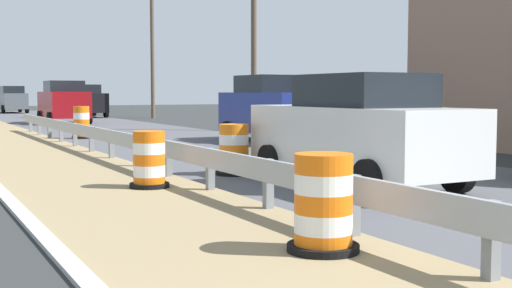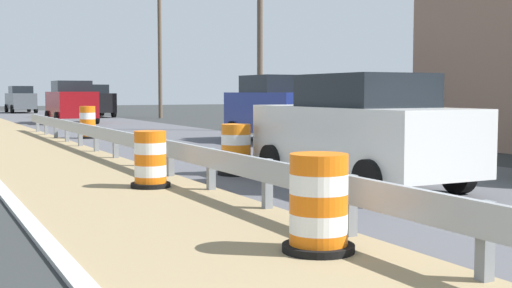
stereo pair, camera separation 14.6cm
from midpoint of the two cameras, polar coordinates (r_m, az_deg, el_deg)
The scene contains 11 objects.
traffic_barrel_nearest at distance 6.91m, azimuth 5.12°, elevation -5.41°, with size 0.75×0.75×1.01m.
traffic_barrel_close at distance 11.62m, azimuth -9.40°, elevation -1.55°, with size 0.68×0.68×0.97m.
traffic_barrel_mid at distance 13.23m, azimuth -2.20°, elevation -0.69°, with size 0.73×0.73×1.00m.
traffic_barrel_far at distance 24.30m, azimuth -14.74°, elevation 1.66°, with size 0.68×0.68×1.13m.
car_lead_near_lane at distance 55.72m, azimuth -20.08°, elevation 3.57°, with size 2.01×4.76×2.08m.
car_trailing_near_lane at distance 21.95m, azimuth 1.13°, elevation 3.01°, with size 2.09×4.36×2.17m.
car_lead_far_lane at distance 36.16m, azimuth -16.10°, elevation 3.42°, with size 2.15×4.17×2.20m.
car_mid_far_lane at distance 45.11m, azimuth -14.41°, elevation 3.57°, with size 2.15×4.71×2.10m.
car_trailing_far_lane at distance 11.80m, azimuth 8.28°, elevation 1.18°, with size 2.01×4.63×1.94m.
utility_pole_mid at distance 28.27m, azimuth -0.34°, elevation 9.05°, with size 0.24×1.80×7.49m.
utility_pole_far at distance 42.13m, azimuth -8.89°, elevation 8.62°, with size 0.24×1.80×9.15m.
Camera 1 is at (-2.60, -0.73, 1.64)m, focal length 47.18 mm.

